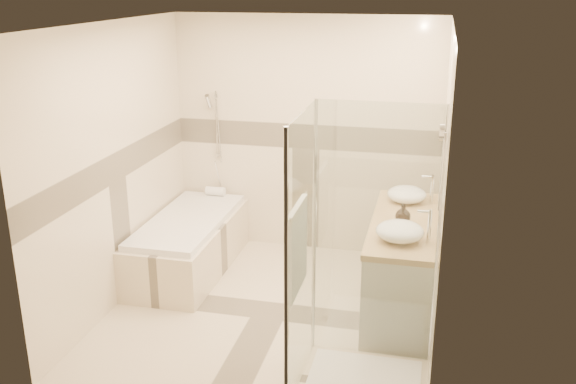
% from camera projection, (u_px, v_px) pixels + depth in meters
% --- Properties ---
extents(room, '(2.82, 3.02, 2.52)m').
position_uv_depth(room, '(276.00, 177.00, 5.35)').
color(room, beige).
rests_on(room, ground).
extents(bathtub, '(0.75, 1.70, 0.56)m').
position_uv_depth(bathtub, '(189.00, 241.00, 6.47)').
color(bathtub, beige).
rests_on(bathtub, ground).
extents(vanity, '(0.58, 1.62, 0.85)m').
position_uv_depth(vanity, '(402.00, 266.00, 5.65)').
color(vanity, silver).
rests_on(vanity, ground).
extents(shower_enclosure, '(0.96, 0.93, 2.04)m').
position_uv_depth(shower_enclosure, '(350.00, 326.00, 4.51)').
color(shower_enclosure, beige).
rests_on(shower_enclosure, ground).
extents(vessel_sink_near, '(0.36, 0.36, 0.14)m').
position_uv_depth(vessel_sink_near, '(407.00, 194.00, 5.96)').
color(vessel_sink_near, white).
rests_on(vessel_sink_near, vanity).
extents(vessel_sink_far, '(0.38, 0.38, 0.15)m').
position_uv_depth(vessel_sink_far, '(400.00, 231.00, 5.08)').
color(vessel_sink_far, white).
rests_on(vessel_sink_far, vanity).
extents(faucet_near, '(0.11, 0.03, 0.28)m').
position_uv_depth(faucet_near, '(431.00, 187.00, 5.89)').
color(faucet_near, silver).
rests_on(faucet_near, vanity).
extents(faucet_far, '(0.11, 0.03, 0.28)m').
position_uv_depth(faucet_far, '(428.00, 224.00, 5.01)').
color(faucet_far, silver).
rests_on(faucet_far, vanity).
extents(amenity_bottle_a, '(0.08, 0.08, 0.15)m').
position_uv_depth(amenity_bottle_a, '(403.00, 216.00, 5.41)').
color(amenity_bottle_a, black).
rests_on(amenity_bottle_a, vanity).
extents(amenity_bottle_b, '(0.16, 0.16, 0.17)m').
position_uv_depth(amenity_bottle_b, '(403.00, 213.00, 5.44)').
color(amenity_bottle_b, black).
rests_on(amenity_bottle_b, vanity).
extents(folded_towels, '(0.17, 0.27, 0.08)m').
position_uv_depth(folded_towels, '(407.00, 194.00, 6.08)').
color(folded_towels, white).
rests_on(folded_towels, vanity).
extents(rolled_towel, '(0.21, 0.10, 0.10)m').
position_uv_depth(rolled_towel, '(215.00, 191.00, 7.04)').
color(rolled_towel, white).
rests_on(rolled_towel, bathtub).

